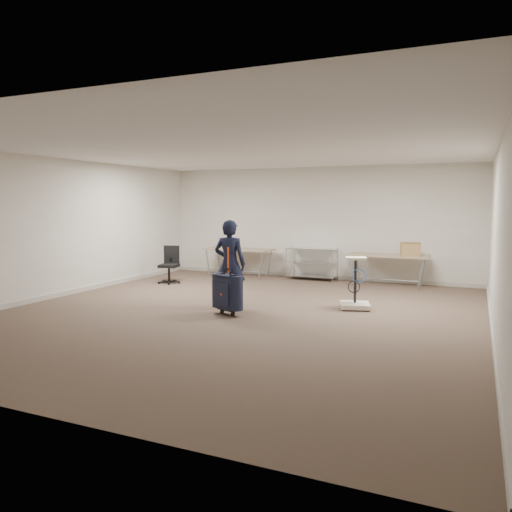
% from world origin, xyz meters
% --- Properties ---
extents(ground, '(9.00, 9.00, 0.00)m').
position_xyz_m(ground, '(0.00, 0.00, 0.00)').
color(ground, '#4B3A2E').
rests_on(ground, ground).
extents(room_shell, '(8.00, 9.00, 9.00)m').
position_xyz_m(room_shell, '(0.00, 1.38, 0.05)').
color(room_shell, beige).
rests_on(room_shell, ground).
extents(folding_table_left, '(1.80, 0.75, 0.73)m').
position_xyz_m(folding_table_left, '(-1.90, 3.95, 0.68)').
color(folding_table_left, '#8D7356').
rests_on(folding_table_left, ground).
extents(folding_table_right, '(1.80, 0.75, 0.73)m').
position_xyz_m(folding_table_right, '(1.90, 3.95, 0.68)').
color(folding_table_right, '#8D7356').
rests_on(folding_table_right, ground).
extents(wire_shelf, '(1.22, 0.47, 0.80)m').
position_xyz_m(wire_shelf, '(0.00, 4.20, 0.44)').
color(wire_shelf, silver).
rests_on(wire_shelf, ground).
extents(person, '(0.63, 0.45, 1.61)m').
position_xyz_m(person, '(-0.34, 0.37, 0.80)').
color(person, black).
rests_on(person, ground).
extents(suitcase, '(0.48, 0.37, 1.16)m').
position_xyz_m(suitcase, '(-0.11, -0.19, 0.40)').
color(suitcase, black).
rests_on(suitcase, ground).
extents(office_chair, '(0.54, 0.54, 0.89)m').
position_xyz_m(office_chair, '(-2.94, 2.31, 0.27)').
color(office_chair, black).
rests_on(office_chair, ground).
extents(equipment_cart, '(0.64, 0.64, 0.94)m').
position_xyz_m(equipment_cart, '(1.77, 1.20, 0.25)').
color(equipment_cart, beige).
rests_on(equipment_cart, ground).
extents(cardboard_box, '(0.47, 0.39, 0.30)m').
position_xyz_m(cardboard_box, '(2.39, 3.90, 0.88)').
color(cardboard_box, '#A1834B').
rests_on(cardboard_box, folding_table_right).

